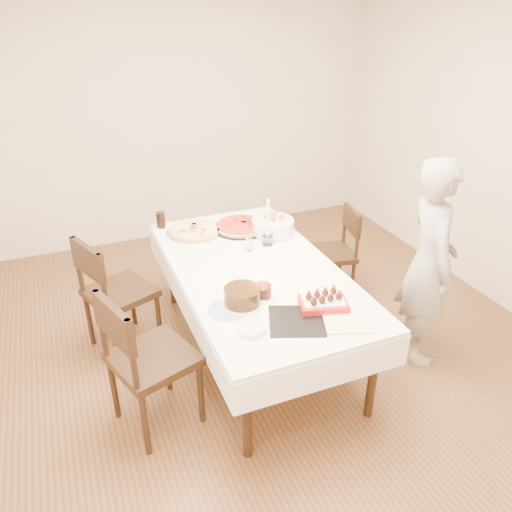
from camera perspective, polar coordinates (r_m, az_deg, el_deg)
name	(u,v)px	position (r m, az deg, el deg)	size (l,w,h in m)	color
floor	(269,353)	(4.07, 1.53, -11.01)	(5.00, 5.00, 0.00)	#4E321A
wall_back	(179,118)	(5.67, -8.84, 15.35)	(4.50, 0.04, 2.70)	beige
dining_table	(256,311)	(3.88, 0.00, -6.25)	(1.14, 2.14, 0.75)	white
chair_right_savory	(330,253)	(4.63, 8.46, 0.29)	(0.44, 0.44, 0.86)	black
chair_left_savory	(120,292)	(4.02, -15.28, -4.03)	(0.51, 0.51, 0.99)	black
chair_left_dessert	(153,359)	(3.27, -11.68, -11.40)	(0.52, 0.52, 1.02)	black
person	(429,264)	(3.86, 19.16, -0.82)	(0.58, 0.38, 1.60)	#A19B97
pizza_white	(195,230)	(4.25, -7.04, 2.92)	(0.47, 0.47, 0.04)	beige
pizza_pepperoni	(241,226)	(4.30, -1.77, 3.44)	(0.49, 0.49, 0.04)	red
red_placemat	(275,231)	(4.26, 2.16, 2.87)	(0.25, 0.25, 0.01)	#B21E1E
pasta_bowl	(273,226)	(4.20, 1.93, 3.45)	(0.35, 0.35, 0.11)	white
taper_candle	(268,222)	(3.95, 1.36, 3.95)	(0.09, 0.09, 0.40)	white
shaker_pair	(250,245)	(3.91, -0.68, 1.30)	(0.09, 0.09, 0.11)	white
cola_glass	(161,220)	(4.38, -10.82, 4.08)	(0.08, 0.08, 0.14)	black
layer_cake	(242,296)	(3.24, -1.58, -4.63)	(0.30, 0.30, 0.12)	black
cake_board	(296,321)	(3.13, 4.64, -7.44)	(0.34, 0.34, 0.01)	black
birthday_cake	(262,286)	(3.31, 0.68, -3.46)	(0.13, 0.13, 0.14)	#36160E
strawberry_box	(323,303)	(3.25, 7.70, -5.30)	(0.30, 0.20, 0.08)	#B01415
box_lid	(349,325)	(3.14, 10.59, -7.72)	(0.30, 0.20, 0.03)	beige
plate_stack	(251,328)	(3.02, -0.52, -8.26)	(0.18, 0.18, 0.04)	white
china_plate	(228,309)	(3.22, -3.21, -6.12)	(0.25, 0.25, 0.01)	white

